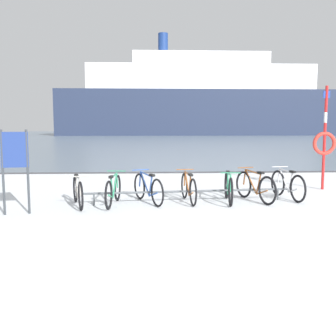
{
  "coord_description": "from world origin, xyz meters",
  "views": [
    {
      "loc": [
        -1.56,
        -5.12,
        1.89
      ],
      "look_at": [
        -1.1,
        5.09,
        0.74
      ],
      "focal_mm": 40.44,
      "sensor_mm": 36.0,
      "label": 1
    }
  ],
  "objects_px": {
    "info_sign": "(15,158)",
    "ferry_ship": "(204,102)",
    "bicycle_4": "(229,188)",
    "bicycle_1": "(113,190)",
    "bicycle_2": "(148,188)",
    "bicycle_6": "(287,185)",
    "rescue_post": "(324,141)",
    "bicycle_5": "(255,187)",
    "bicycle_3": "(188,188)",
    "bicycle_0": "(78,192)"
  },
  "relations": [
    {
      "from": "info_sign",
      "to": "rescue_post",
      "type": "distance_m",
      "value": 8.46
    },
    {
      "from": "bicycle_0",
      "to": "bicycle_3",
      "type": "height_order",
      "value": "bicycle_3"
    },
    {
      "from": "bicycle_5",
      "to": "ferry_ship",
      "type": "distance_m",
      "value": 66.83
    },
    {
      "from": "bicycle_0",
      "to": "bicycle_1",
      "type": "bearing_deg",
      "value": 8.08
    },
    {
      "from": "bicycle_3",
      "to": "rescue_post",
      "type": "bearing_deg",
      "value": 22.22
    },
    {
      "from": "bicycle_4",
      "to": "bicycle_0",
      "type": "bearing_deg",
      "value": -175.14
    },
    {
      "from": "bicycle_6",
      "to": "info_sign",
      "type": "bearing_deg",
      "value": -167.5
    },
    {
      "from": "bicycle_3",
      "to": "rescue_post",
      "type": "distance_m",
      "value": 4.64
    },
    {
      "from": "bicycle_0",
      "to": "bicycle_1",
      "type": "xyz_separation_m",
      "value": [
        0.82,
        0.12,
        0.0
      ]
    },
    {
      "from": "rescue_post",
      "to": "bicycle_0",
      "type": "bearing_deg",
      "value": -163.1
    },
    {
      "from": "bicycle_2",
      "to": "bicycle_5",
      "type": "relative_size",
      "value": 0.97
    },
    {
      "from": "bicycle_1",
      "to": "bicycle_2",
      "type": "height_order",
      "value": "bicycle_2"
    },
    {
      "from": "bicycle_2",
      "to": "rescue_post",
      "type": "distance_m",
      "value": 5.57
    },
    {
      "from": "bicycle_6",
      "to": "rescue_post",
      "type": "distance_m",
      "value": 2.39
    },
    {
      "from": "bicycle_4",
      "to": "ferry_ship",
      "type": "distance_m",
      "value": 67.02
    },
    {
      "from": "bicycle_1",
      "to": "bicycle_6",
      "type": "xyz_separation_m",
      "value": [
        4.42,
        0.54,
        0.01
      ]
    },
    {
      "from": "bicycle_5",
      "to": "info_sign",
      "type": "height_order",
      "value": "info_sign"
    },
    {
      "from": "bicycle_3",
      "to": "bicycle_4",
      "type": "relative_size",
      "value": 0.97
    },
    {
      "from": "bicycle_0",
      "to": "bicycle_4",
      "type": "bearing_deg",
      "value": 4.86
    },
    {
      "from": "bicycle_3",
      "to": "bicycle_4",
      "type": "distance_m",
      "value": 0.99
    },
    {
      "from": "bicycle_4",
      "to": "bicycle_1",
      "type": "bearing_deg",
      "value": -176.09
    },
    {
      "from": "bicycle_6",
      "to": "rescue_post",
      "type": "height_order",
      "value": "rescue_post"
    },
    {
      "from": "bicycle_2",
      "to": "rescue_post",
      "type": "height_order",
      "value": "rescue_post"
    },
    {
      "from": "bicycle_5",
      "to": "bicycle_0",
      "type": "bearing_deg",
      "value": -174.43
    },
    {
      "from": "bicycle_5",
      "to": "info_sign",
      "type": "bearing_deg",
      "value": -167.84
    },
    {
      "from": "bicycle_1",
      "to": "rescue_post",
      "type": "distance_m",
      "value": 6.41
    },
    {
      "from": "bicycle_2",
      "to": "bicycle_1",
      "type": "bearing_deg",
      "value": -165.4
    },
    {
      "from": "bicycle_6",
      "to": "bicycle_3",
      "type": "bearing_deg",
      "value": -173.57
    },
    {
      "from": "bicycle_1",
      "to": "ferry_ship",
      "type": "xyz_separation_m",
      "value": [
        11.47,
        66.36,
        6.21
      ]
    },
    {
      "from": "bicycle_2",
      "to": "info_sign",
      "type": "relative_size",
      "value": 0.88
    },
    {
      "from": "bicycle_2",
      "to": "bicycle_5",
      "type": "bearing_deg",
      "value": 1.94
    },
    {
      "from": "ferry_ship",
      "to": "bicycle_2",
      "type": "bearing_deg",
      "value": -99.14
    },
    {
      "from": "bicycle_0",
      "to": "bicycle_2",
      "type": "bearing_deg",
      "value": 11.38
    },
    {
      "from": "bicycle_4",
      "to": "ferry_ship",
      "type": "relative_size",
      "value": 0.03
    },
    {
      "from": "bicycle_1",
      "to": "bicycle_2",
      "type": "xyz_separation_m",
      "value": [
        0.82,
        0.21,
        0.0
      ]
    },
    {
      "from": "bicycle_1",
      "to": "bicycle_4",
      "type": "height_order",
      "value": "bicycle_4"
    },
    {
      "from": "bicycle_4",
      "to": "info_sign",
      "type": "bearing_deg",
      "value": -167.43
    },
    {
      "from": "info_sign",
      "to": "bicycle_6",
      "type": "bearing_deg",
      "value": 12.5
    },
    {
      "from": "bicycle_0",
      "to": "bicycle_6",
      "type": "relative_size",
      "value": 0.97
    },
    {
      "from": "bicycle_2",
      "to": "bicycle_4",
      "type": "xyz_separation_m",
      "value": [
        1.99,
        -0.02,
        0.01
      ]
    },
    {
      "from": "info_sign",
      "to": "ferry_ship",
      "type": "bearing_deg",
      "value": 78.7
    },
    {
      "from": "bicycle_2",
      "to": "bicycle_6",
      "type": "xyz_separation_m",
      "value": [
        3.59,
        0.33,
        0.01
      ]
    },
    {
      "from": "bicycle_3",
      "to": "bicycle_6",
      "type": "distance_m",
      "value": 2.61
    },
    {
      "from": "bicycle_3",
      "to": "bicycle_4",
      "type": "bearing_deg",
      "value": -3.31
    },
    {
      "from": "bicycle_5",
      "to": "bicycle_4",
      "type": "bearing_deg",
      "value": -170.72
    },
    {
      "from": "bicycle_3",
      "to": "bicycle_6",
      "type": "relative_size",
      "value": 1.0
    },
    {
      "from": "bicycle_0",
      "to": "ferry_ship",
      "type": "bearing_deg",
      "value": 79.53
    },
    {
      "from": "bicycle_3",
      "to": "bicycle_6",
      "type": "height_order",
      "value": "bicycle_6"
    },
    {
      "from": "bicycle_0",
      "to": "bicycle_3",
      "type": "distance_m",
      "value": 2.67
    },
    {
      "from": "bicycle_3",
      "to": "bicycle_5",
      "type": "relative_size",
      "value": 1.0
    }
  ]
}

